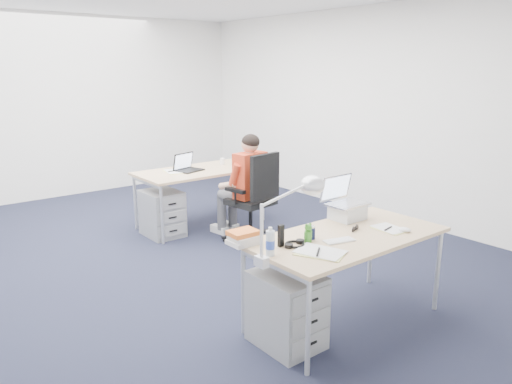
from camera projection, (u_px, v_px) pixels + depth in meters
floor at (181, 258)px, 5.38m from camera, size 7.00×7.00×0.00m
room at (174, 96)px, 4.96m from camera, size 6.02×7.02×2.80m
desk_near at (347, 240)px, 3.88m from camera, size 1.60×0.80×0.73m
desk_far at (200, 173)px, 6.36m from camera, size 1.60×0.80×0.73m
office_chair at (253, 216)px, 5.84m from camera, size 0.76×0.76×1.06m
seated_person at (242, 186)px, 5.88m from camera, size 0.42×0.71×1.25m
drawer_pedestal_near at (287, 310)px, 3.64m from camera, size 0.40×0.50×0.55m
drawer_pedestal_far at (162, 213)px, 6.04m from camera, size 0.40×0.50×0.55m
silver_laptop at (348, 199)px, 4.23m from camera, size 0.34×0.27×0.36m
wireless_keyboard at (339, 241)px, 3.72m from camera, size 0.25×0.15×0.01m
computer_mouse at (405, 230)px, 3.94m from camera, size 0.09×0.12×0.04m
headphones at (295, 244)px, 3.63m from camera, size 0.21×0.17×0.03m
can_koozie at (311, 232)px, 3.77m from camera, size 0.08×0.08×0.10m
water_bottle at (270, 241)px, 3.42m from camera, size 0.08×0.08×0.20m
bear_figurine at (308, 233)px, 3.69m from camera, size 0.09×0.07×0.15m
book_stack at (244, 237)px, 3.66m from camera, size 0.27×0.23×0.10m
cordless_phone at (281, 236)px, 3.60m from camera, size 0.04×0.03×0.16m
papers_left at (320, 253)px, 3.48m from camera, size 0.34×0.39×0.01m
papers_right at (389, 229)px, 4.00m from camera, size 0.21×0.28×0.01m
sunglasses at (355, 229)px, 3.97m from camera, size 0.13×0.09×0.03m
desk_lamp at (282, 220)px, 3.29m from camera, size 0.53×0.30×0.57m
dark_laptop at (190, 162)px, 6.23m from camera, size 0.39×0.39×0.23m
far_cup at (222, 161)px, 6.67m from camera, size 0.07×0.07×0.09m
far_papers at (174, 172)px, 6.20m from camera, size 0.27×0.34×0.01m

